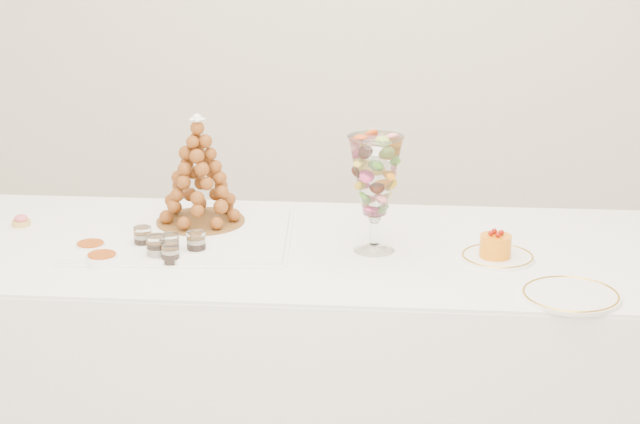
# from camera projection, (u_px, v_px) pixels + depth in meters

# --- Properties ---
(buffet_table) EXTENTS (2.19, 0.95, 0.82)m
(buffet_table) POSITION_uv_depth(u_px,v_px,m) (299.00, 373.00, 3.25)
(buffet_table) COLOR white
(buffet_table) RESTS_ON ground
(lace_tray) EXTENTS (0.67, 0.53, 0.02)m
(lace_tray) POSITION_uv_depth(u_px,v_px,m) (182.00, 236.00, 3.18)
(lace_tray) COLOR white
(lace_tray) RESTS_ON buffet_table
(macaron_vase) EXTENTS (0.16, 0.16, 0.34)m
(macaron_vase) POSITION_uv_depth(u_px,v_px,m) (375.00, 177.00, 3.03)
(macaron_vase) COLOR white
(macaron_vase) RESTS_ON buffet_table
(cake_plate) EXTENTS (0.21, 0.21, 0.01)m
(cake_plate) POSITION_uv_depth(u_px,v_px,m) (497.00, 257.00, 3.03)
(cake_plate) COLOR white
(cake_plate) RESTS_ON buffet_table
(spare_plate) EXTENTS (0.25, 0.25, 0.01)m
(spare_plate) POSITION_uv_depth(u_px,v_px,m) (571.00, 296.00, 2.76)
(spare_plate) COLOR white
(spare_plate) RESTS_ON buffet_table
(pink_tart) EXTENTS (0.06, 0.06, 0.04)m
(pink_tart) POSITION_uv_depth(u_px,v_px,m) (21.00, 221.00, 3.30)
(pink_tart) COLOR tan
(pink_tart) RESTS_ON buffet_table
(verrine_a) EXTENTS (0.06, 0.06, 0.07)m
(verrine_a) POSITION_uv_depth(u_px,v_px,m) (143.00, 239.00, 3.09)
(verrine_a) COLOR white
(verrine_a) RESTS_ON buffet_table
(verrine_b) EXTENTS (0.06, 0.06, 0.07)m
(verrine_b) POSITION_uv_depth(u_px,v_px,m) (170.00, 245.00, 3.03)
(verrine_b) COLOR white
(verrine_b) RESTS_ON buffet_table
(verrine_c) EXTENTS (0.07, 0.07, 0.07)m
(verrine_c) POSITION_uv_depth(u_px,v_px,m) (196.00, 244.00, 3.04)
(verrine_c) COLOR white
(verrine_c) RESTS_ON buffet_table
(verrine_d) EXTENTS (0.06, 0.06, 0.08)m
(verrine_d) POSITION_uv_depth(u_px,v_px,m) (157.00, 249.00, 2.99)
(verrine_d) COLOR white
(verrine_d) RESTS_ON buffet_table
(verrine_e) EXTENTS (0.06, 0.06, 0.07)m
(verrine_e) POSITION_uv_depth(u_px,v_px,m) (170.00, 254.00, 2.97)
(verrine_e) COLOR white
(verrine_e) RESTS_ON buffet_table
(ramekin_back) EXTENTS (0.09, 0.09, 0.03)m
(ramekin_back) POSITION_uv_depth(u_px,v_px,m) (91.00, 248.00, 3.07)
(ramekin_back) COLOR white
(ramekin_back) RESTS_ON buffet_table
(ramekin_front) EXTENTS (0.09, 0.09, 0.03)m
(ramekin_front) POSITION_uv_depth(u_px,v_px,m) (102.00, 260.00, 2.98)
(ramekin_front) COLOR white
(ramekin_front) RESTS_ON buffet_table
(croquembouche) EXTENTS (0.27, 0.27, 0.34)m
(croquembouche) POSITION_uv_depth(u_px,v_px,m) (199.00, 170.00, 3.22)
(croquembouche) COLOR brown
(croquembouche) RESTS_ON lace_tray
(mousse_cake) EXTENTS (0.09, 0.09, 0.08)m
(mousse_cake) POSITION_uv_depth(u_px,v_px,m) (495.00, 246.00, 3.01)
(mousse_cake) COLOR orange
(mousse_cake) RESTS_ON cake_plate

